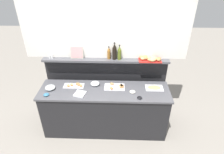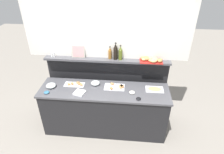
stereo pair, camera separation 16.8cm
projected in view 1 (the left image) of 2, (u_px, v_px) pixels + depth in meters
The scene contains 20 objects.
ground_plane at pixel (107, 108), 4.38m from camera, with size 12.00×12.00×0.00m, color gray.
buffet_counter at pixel (105, 110), 3.63m from camera, with size 2.27×0.62×0.92m.
back_ledge_unit at pixel (106, 85), 3.92m from camera, with size 2.32×0.22×1.32m.
upper_wall_panel at pixel (105, 22), 3.27m from camera, with size 2.92×0.08×1.28m, color white.
sandwich_platter_rear at pixel (74, 86), 3.48m from camera, with size 0.36×0.16×0.04m.
sandwich_platter_side at pixel (116, 87), 3.45m from camera, with size 0.36×0.22×0.04m.
cold_cuts_platter at pixel (154, 88), 3.43m from camera, with size 0.31×0.19×0.02m.
glass_bowl_large at pixel (50, 88), 3.39m from camera, with size 0.17×0.17×0.07m.
glass_bowl_medium at pixel (95, 84), 3.50m from camera, with size 0.16×0.16×0.07m.
condiment_bowl_red at pixel (133, 92), 3.31m from camera, with size 0.10×0.10×0.03m, color silver.
condiment_bowl_cream at pixel (46, 95), 3.25m from camera, with size 0.09×0.09×0.03m, color teal.
condiment_bowl_teal at pixel (140, 98), 3.18m from camera, with size 0.08×0.08×0.03m, color black.
napkin_stack at pixel (80, 94), 3.27m from camera, with size 0.17×0.17×0.03m, color white.
olive_oil_bottle at pixel (119, 53), 3.46m from camera, with size 0.06×0.06×0.28m.
vinegar_bottle_amber at pixel (109, 53), 3.49m from camera, with size 0.06×0.06×0.24m.
wine_bottle_dark at pixel (114, 52), 3.46m from camera, with size 0.08×0.08×0.32m.
salt_shaker at pixel (50, 56), 3.53m from camera, with size 0.03×0.03×0.09m.
pepper_shaker at pixel (52, 56), 3.53m from camera, with size 0.03×0.03×0.09m.
bread_basket at pixel (150, 59), 3.47m from camera, with size 0.42×0.27×0.08m.
framed_picture at pixel (77, 52), 3.52m from camera, with size 0.24×0.07×0.22m.
Camera 1 is at (0.23, -2.75, 2.89)m, focal length 31.17 mm.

